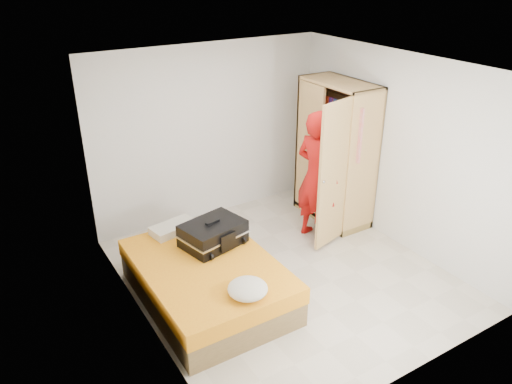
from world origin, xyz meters
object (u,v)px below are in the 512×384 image
person (317,177)px  bed (207,280)px  wardrobe (335,158)px  round_cushion (248,289)px  suitcase (213,234)px

person → bed: bearing=93.8°
wardrobe → person: wardrobe is taller
bed → round_cushion: 0.84m
wardrobe → suitcase: (-2.25, -0.47, -0.36)m
wardrobe → person: size_ratio=1.13×
bed → round_cushion: bearing=-83.2°
person → suitcase: (-1.69, -0.18, -0.29)m
bed → wardrobe: 2.73m
person → wardrobe: bearing=-73.6°
bed → person: (1.94, 0.50, 0.68)m
suitcase → person: bearing=-6.7°
suitcase → bed: bearing=-141.7°
person → suitcase: size_ratio=2.24×
bed → wardrobe: (2.50, 0.78, 0.75)m
suitcase → round_cushion: suitcase is taller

